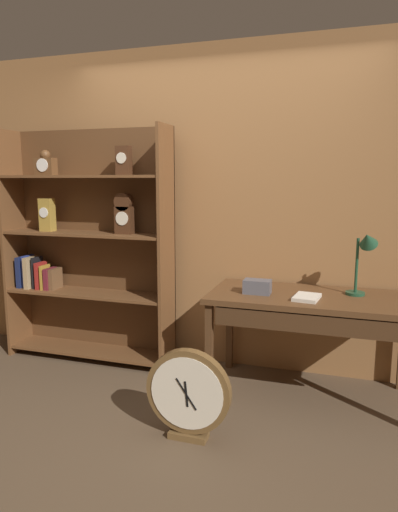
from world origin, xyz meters
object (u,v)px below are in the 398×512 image
Objects in this scene: bookshelf at (85,249)px; desk_lamp at (365,251)px; open_repair_manual at (307,297)px; toolbox_small at (257,287)px; workbench at (310,307)px; round_clock_large at (188,394)px.

bookshelf reaches higher than desk_lamp.
toolbox_small is at bearing 179.11° from open_repair_manual.
desk_lamp is at bearing -1.75° from bookshelf.
open_repair_manual is (-0.02, -0.10, 0.09)m from workbench.
workbench reaches higher than round_clock_large.
round_clock_large is (-0.61, -0.69, -0.47)m from open_repair_manual.
open_repair_manual is at bearing -8.54° from toolbox_small.
workbench is at bearing 88.42° from open_repair_manual.
round_clock_large is (1.26, -0.96, -0.67)m from bookshelf.
desk_lamp is 0.51m from open_repair_manual.
desk_lamp reaches higher than open_repair_manual.
round_clock_large is at bearing -123.87° from open_repair_manual.
bookshelf reaches higher than workbench.
round_clock_large is (-0.26, -0.75, -0.50)m from toolbox_small.
bookshelf reaches higher than open_repair_manual.
desk_lamp is at bearing 36.06° from open_repair_manual.
bookshelf is at bearing 179.67° from open_repair_manual.
desk_lamp is 2.18× the size of open_repair_manual.
open_repair_manual is at bearing -151.59° from desk_lamp.
toolbox_small is (-0.37, -0.04, 0.13)m from workbench.
workbench is 7.37× the size of toolbox_small.
workbench is at bearing 51.45° from round_clock_large.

